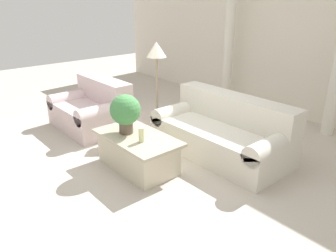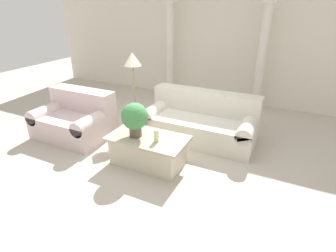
{
  "view_description": "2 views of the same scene",
  "coord_description": "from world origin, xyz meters",
  "px_view_note": "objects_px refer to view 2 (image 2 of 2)",
  "views": [
    {
      "loc": [
        3.44,
        -2.68,
        2.24
      ],
      "look_at": [
        0.21,
        0.09,
        0.54
      ],
      "focal_mm": 35.0,
      "sensor_mm": 36.0,
      "label": 1
    },
    {
      "loc": [
        1.97,
        -3.49,
        2.37
      ],
      "look_at": [
        0.28,
        -0.0,
        0.55
      ],
      "focal_mm": 28.0,
      "sensor_mm": 36.0,
      "label": 2
    }
  ],
  "objects_px": {
    "coffee_table": "(148,150)",
    "floor_lamp": "(133,65)",
    "sofa_long": "(201,121)",
    "loveseat": "(75,118)",
    "potted_plant": "(135,117)"
  },
  "relations": [
    {
      "from": "coffee_table",
      "to": "floor_lamp",
      "type": "bearing_deg",
      "value": 130.38
    },
    {
      "from": "sofa_long",
      "to": "loveseat",
      "type": "relative_size",
      "value": 1.5
    },
    {
      "from": "sofa_long",
      "to": "loveseat",
      "type": "bearing_deg",
      "value": -156.71
    },
    {
      "from": "coffee_table",
      "to": "potted_plant",
      "type": "xyz_separation_m",
      "value": [
        -0.19,
        -0.04,
        0.55
      ]
    },
    {
      "from": "coffee_table",
      "to": "potted_plant",
      "type": "height_order",
      "value": "potted_plant"
    },
    {
      "from": "potted_plant",
      "to": "floor_lamp",
      "type": "relative_size",
      "value": 0.35
    },
    {
      "from": "loveseat",
      "to": "floor_lamp",
      "type": "distance_m",
      "value": 1.52
    },
    {
      "from": "loveseat",
      "to": "potted_plant",
      "type": "distance_m",
      "value": 1.7
    },
    {
      "from": "sofa_long",
      "to": "coffee_table",
      "type": "distance_m",
      "value": 1.33
    },
    {
      "from": "loveseat",
      "to": "floor_lamp",
      "type": "height_order",
      "value": "floor_lamp"
    },
    {
      "from": "coffee_table",
      "to": "potted_plant",
      "type": "relative_size",
      "value": 2.29
    },
    {
      "from": "coffee_table",
      "to": "floor_lamp",
      "type": "relative_size",
      "value": 0.81
    },
    {
      "from": "loveseat",
      "to": "coffee_table",
      "type": "height_order",
      "value": "loveseat"
    },
    {
      "from": "floor_lamp",
      "to": "coffee_table",
      "type": "bearing_deg",
      "value": -49.62
    },
    {
      "from": "floor_lamp",
      "to": "sofa_long",
      "type": "bearing_deg",
      "value": 6.79
    }
  ]
}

